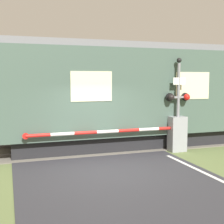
{
  "coord_description": "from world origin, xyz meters",
  "views": [
    {
      "loc": [
        -2.75,
        -8.39,
        2.64
      ],
      "look_at": [
        0.81,
        2.19,
        1.48
      ],
      "focal_mm": 50.0,
      "sensor_mm": 36.0,
      "label": 1
    }
  ],
  "objects": [
    {
      "name": "ground_plane",
      "position": [
        0.0,
        0.0,
        0.0
      ],
      "size": [
        80.0,
        80.0,
        0.0
      ],
      "primitive_type": "plane",
      "color": "#5B6B3D"
    },
    {
      "name": "track_bed",
      "position": [
        0.0,
        3.31,
        0.02
      ],
      "size": [
        36.0,
        3.2,
        0.13
      ],
      "color": "#666056",
      "rests_on": "ground_plane"
    },
    {
      "name": "train",
      "position": [
        3.86,
        3.31,
        2.04
      ],
      "size": [
        14.27,
        3.09,
        3.99
      ],
      "color": "black",
      "rests_on": "ground_plane"
    },
    {
      "name": "crossing_barrier",
      "position": [
        2.7,
        1.59,
        0.69
      ],
      "size": [
        5.79,
        0.44,
        1.29
      ],
      "color": "gray",
      "rests_on": "ground_plane"
    },
    {
      "name": "signal_post",
      "position": [
        3.15,
        1.58,
        1.94
      ],
      "size": [
        0.94,
        0.26,
        3.42
      ],
      "color": "gray",
      "rests_on": "ground_plane"
    }
  ]
}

